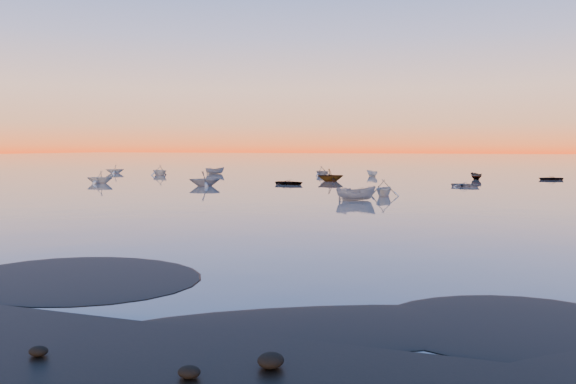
% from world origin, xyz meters
% --- Properties ---
extents(ground, '(600.00, 600.00, 0.00)m').
position_xyz_m(ground, '(0.00, 100.00, 0.00)').
color(ground, '#6E635B').
rests_on(ground, ground).
extents(mud_lobes, '(140.00, 6.00, 0.07)m').
position_xyz_m(mud_lobes, '(0.00, -1.00, 0.01)').
color(mud_lobes, black).
rests_on(mud_lobes, ground).
extents(moored_fleet, '(124.00, 58.00, 1.20)m').
position_xyz_m(moored_fleet, '(0.00, 53.00, 0.00)').
color(moored_fleet, beige).
rests_on(moored_fleet, ground).
extents(boat_near_center, '(3.09, 4.31, 1.37)m').
position_xyz_m(boat_near_center, '(3.28, 36.94, 0.00)').
color(boat_near_center, slate).
rests_on(boat_near_center, ground).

